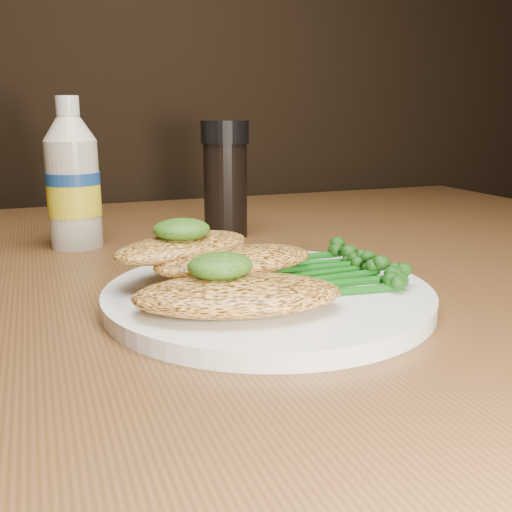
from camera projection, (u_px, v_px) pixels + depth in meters
name	position (u px, v px, depth m)	size (l,w,h in m)	color
plate	(268.00, 295.00, 0.45)	(0.25, 0.25, 0.01)	white
chicken_front	(238.00, 295.00, 0.39)	(0.14, 0.08, 0.02)	#F7AF4E
chicken_mid	(235.00, 261.00, 0.45)	(0.13, 0.06, 0.02)	#F7AF4E
chicken_back	(183.00, 247.00, 0.46)	(0.12, 0.06, 0.02)	#F7AF4E
pesto_front	(220.00, 266.00, 0.40)	(0.05, 0.04, 0.02)	black
pesto_back	(181.00, 229.00, 0.46)	(0.04, 0.04, 0.02)	black
broccolini_bundle	(321.00, 269.00, 0.46)	(0.12, 0.09, 0.02)	#135813
mayo_bottle	(72.00, 173.00, 0.62)	(0.06, 0.06, 0.16)	beige
pepper_grinder	(225.00, 179.00, 0.67)	(0.05, 0.05, 0.13)	black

